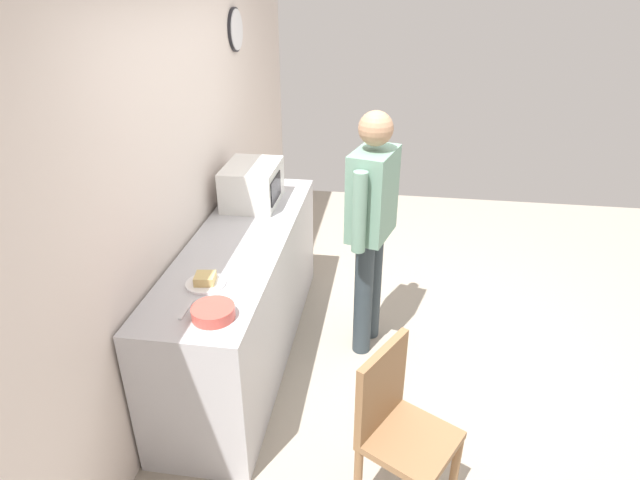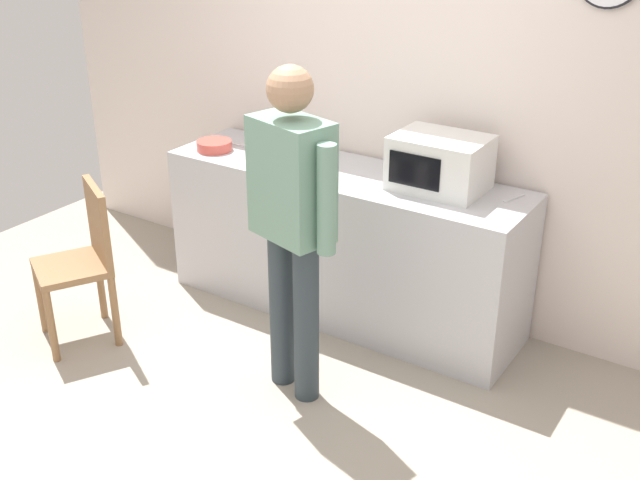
{
  "view_description": "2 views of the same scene",
  "coord_description": "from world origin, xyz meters",
  "px_view_note": "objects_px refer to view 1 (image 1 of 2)",
  "views": [
    {
      "loc": [
        -3.19,
        0.24,
        2.51
      ],
      "look_at": [
        0.08,
        0.72,
        0.82
      ],
      "focal_mm": 29.85,
      "sensor_mm": 36.0,
      "label": 1
    },
    {
      "loc": [
        2.06,
        -2.45,
        2.51
      ],
      "look_at": [
        -0.01,
        0.71,
        0.73
      ],
      "focal_mm": 43.73,
      "sensor_mm": 36.0,
      "label": 2
    }
  ],
  "objects_px": {
    "fork_utensil": "(186,310)",
    "person_standing": "(371,218)",
    "sandwich_plate": "(205,281)",
    "wooden_chair": "(398,425)",
    "salad_bowl": "(213,312)",
    "microwave": "(252,184)",
    "spoon_utensil": "(256,183)"
  },
  "relations": [
    {
      "from": "spoon_utensil",
      "to": "sandwich_plate",
      "type": "bearing_deg",
      "value": -175.82
    },
    {
      "from": "person_standing",
      "to": "spoon_utensil",
      "type": "bearing_deg",
      "value": 52.52
    },
    {
      "from": "microwave",
      "to": "person_standing",
      "type": "bearing_deg",
      "value": -111.21
    },
    {
      "from": "salad_bowl",
      "to": "person_standing",
      "type": "distance_m",
      "value": 1.33
    },
    {
      "from": "wooden_chair",
      "to": "microwave",
      "type": "bearing_deg",
      "value": 34.33
    },
    {
      "from": "spoon_utensil",
      "to": "person_standing",
      "type": "xyz_separation_m",
      "value": [
        -0.76,
        -0.99,
        0.09
      ]
    },
    {
      "from": "fork_utensil",
      "to": "wooden_chair",
      "type": "bearing_deg",
      "value": -101.81
    },
    {
      "from": "microwave",
      "to": "sandwich_plate",
      "type": "bearing_deg",
      "value": -178.42
    },
    {
      "from": "sandwich_plate",
      "to": "wooden_chair",
      "type": "xyz_separation_m",
      "value": [
        -0.49,
        -1.1,
        -0.43
      ]
    },
    {
      "from": "microwave",
      "to": "spoon_utensil",
      "type": "bearing_deg",
      "value": 11.51
    },
    {
      "from": "wooden_chair",
      "to": "spoon_utensil",
      "type": "bearing_deg",
      "value": 30.48
    },
    {
      "from": "sandwich_plate",
      "to": "salad_bowl",
      "type": "height_order",
      "value": "sandwich_plate"
    },
    {
      "from": "sandwich_plate",
      "to": "salad_bowl",
      "type": "bearing_deg",
      "value": -153.91
    },
    {
      "from": "sandwich_plate",
      "to": "fork_utensil",
      "type": "bearing_deg",
      "value": 176.06
    },
    {
      "from": "fork_utensil",
      "to": "person_standing",
      "type": "bearing_deg",
      "value": -39.68
    },
    {
      "from": "microwave",
      "to": "spoon_utensil",
      "type": "distance_m",
      "value": 0.44
    },
    {
      "from": "fork_utensil",
      "to": "person_standing",
      "type": "relative_size",
      "value": 0.1
    },
    {
      "from": "sandwich_plate",
      "to": "wooden_chair",
      "type": "bearing_deg",
      "value": -113.97
    },
    {
      "from": "fork_utensil",
      "to": "microwave",
      "type": "bearing_deg",
      "value": 0.59
    },
    {
      "from": "wooden_chair",
      "to": "fork_utensil",
      "type": "bearing_deg",
      "value": 78.19
    },
    {
      "from": "fork_utensil",
      "to": "wooden_chair",
      "type": "height_order",
      "value": "wooden_chair"
    },
    {
      "from": "salad_bowl",
      "to": "person_standing",
      "type": "relative_size",
      "value": 0.13
    },
    {
      "from": "microwave",
      "to": "salad_bowl",
      "type": "xyz_separation_m",
      "value": [
        -1.47,
        -0.18,
        -0.12
      ]
    },
    {
      "from": "microwave",
      "to": "sandwich_plate",
      "type": "distance_m",
      "value": 1.18
    },
    {
      "from": "salad_bowl",
      "to": "person_standing",
      "type": "bearing_deg",
      "value": -33.22
    },
    {
      "from": "fork_utensil",
      "to": "spoon_utensil",
      "type": "xyz_separation_m",
      "value": [
        1.83,
        0.1,
        0.0
      ]
    },
    {
      "from": "microwave",
      "to": "fork_utensil",
      "type": "distance_m",
      "value": 1.44
    },
    {
      "from": "microwave",
      "to": "wooden_chair",
      "type": "bearing_deg",
      "value": -145.67
    },
    {
      "from": "salad_bowl",
      "to": "fork_utensil",
      "type": "relative_size",
      "value": 1.3
    },
    {
      "from": "salad_bowl",
      "to": "fork_utensil",
      "type": "xyz_separation_m",
      "value": [
        0.04,
        0.16,
        -0.03
      ]
    },
    {
      "from": "spoon_utensil",
      "to": "person_standing",
      "type": "distance_m",
      "value": 1.25
    },
    {
      "from": "sandwich_plate",
      "to": "person_standing",
      "type": "height_order",
      "value": "person_standing"
    }
  ]
}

